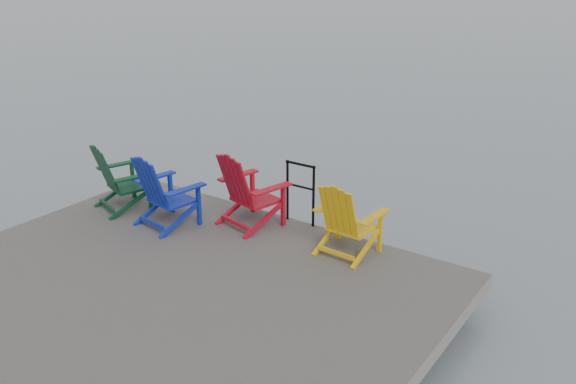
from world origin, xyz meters
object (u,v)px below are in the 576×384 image
Objects in this scene: chair_blue at (163,190)px; chair_yellow at (347,218)px; chair_red at (248,189)px; chair_green at (119,177)px; handrail at (300,187)px.

chair_blue reaches higher than chair_yellow.
chair_yellow is at bearing 13.32° from chair_red.
chair_yellow is (3.52, 0.63, -0.01)m from chair_green.
chair_yellow is at bearing 24.24° from chair_blue.
chair_red is at bearing -176.97° from chair_yellow.
chair_green is 2.04m from chair_red.
chair_red is at bearing -138.56° from handrail.
chair_green is 0.93× the size of chair_red.
chair_yellow is at bearing 29.48° from chair_green.
chair_blue is (0.98, -0.05, 0.02)m from chair_green.
chair_red reaches higher than chair_blue.
chair_blue is at bearing -132.11° from chair_red.
chair_red is (0.96, 0.67, 0.02)m from chair_blue.
handrail is 1.91m from chair_blue.
chair_green reaches higher than handrail.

